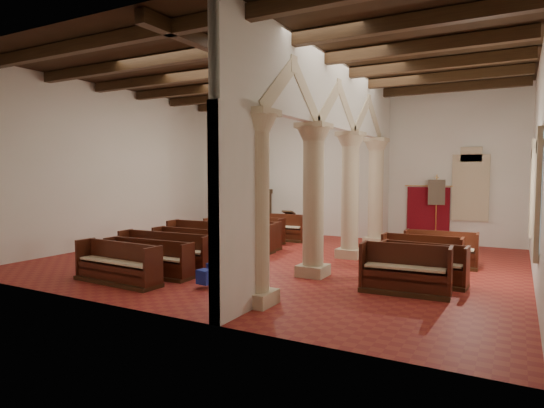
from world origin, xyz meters
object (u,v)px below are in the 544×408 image
at_px(pipe_organ, 249,202).
at_px(aisle_pew_0, 405,277).
at_px(lectern, 289,227).
at_px(processional_banner, 436,223).
at_px(nave_pew_0, 117,270).

xyz_separation_m(pipe_organ, aisle_pew_0, (8.86, -7.61, -0.99)).
height_order(lectern, aisle_pew_0, lectern).
distance_m(pipe_organ, lectern, 2.96).
bearing_deg(processional_banner, nave_pew_0, -139.74).
bearing_deg(nave_pew_0, lectern, 90.66).
relative_size(lectern, aisle_pew_0, 0.58).
relative_size(pipe_organ, processional_banner, 1.63).
distance_m(lectern, processional_banner, 5.83).
bearing_deg(lectern, nave_pew_0, -92.10).
height_order(processional_banner, nave_pew_0, processional_banner).
relative_size(processional_banner, nave_pew_0, 1.04).
bearing_deg(nave_pew_0, aisle_pew_0, 23.38).
distance_m(pipe_organ, processional_banner, 8.38).
height_order(processional_banner, aisle_pew_0, processional_banner).
bearing_deg(processional_banner, pipe_organ, 161.29).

